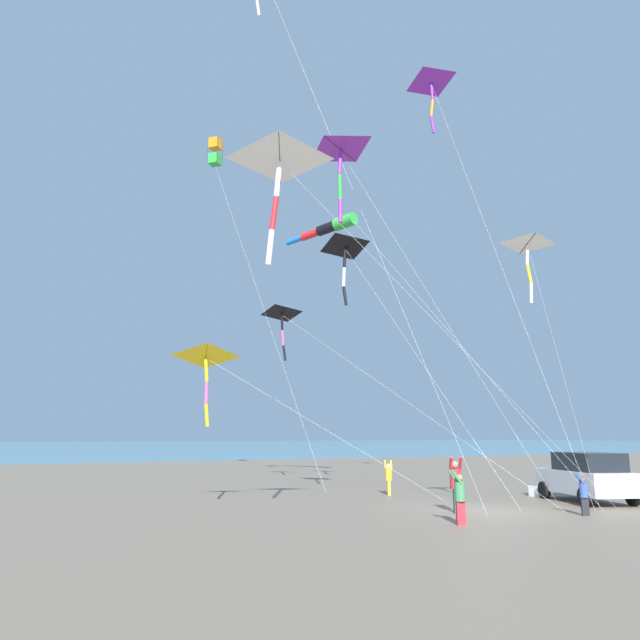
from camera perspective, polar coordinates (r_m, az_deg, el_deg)
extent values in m
plane|color=#756654|center=(21.69, 15.60, -17.14)|extent=(600.00, 600.00, 0.00)
cube|color=teal|center=(181.68, -22.62, -10.98)|extent=(240.00, 600.00, 0.01)
cube|color=silver|center=(25.77, 23.94, -13.91)|extent=(4.67, 3.18, 0.84)
cube|color=black|center=(25.43, 24.21, -12.22)|extent=(2.97, 2.39, 0.68)
cylinder|color=black|center=(26.63, 20.59, -14.93)|extent=(0.70, 0.43, 0.66)
cylinder|color=black|center=(27.52, 24.11, -14.53)|extent=(0.70, 0.43, 0.66)
cylinder|color=black|center=(24.08, 23.91, -15.18)|extent=(0.70, 0.43, 0.66)
cylinder|color=black|center=(25.06, 27.66, -14.68)|extent=(0.70, 0.43, 0.66)
cube|color=white|center=(27.39, 20.02, -15.15)|extent=(0.60, 0.40, 0.36)
cube|color=white|center=(27.38, 19.99, -14.72)|extent=(0.62, 0.42, 0.06)
cube|color=#3D7F51|center=(20.89, 12.85, -16.45)|extent=(0.34, 0.28, 0.77)
cylinder|color=#B72833|center=(20.83, 12.77, -14.53)|extent=(0.48, 0.48, 0.64)
sphere|color=#A37551|center=(20.81, 12.71, -13.33)|extent=(0.24, 0.24, 0.24)
cylinder|color=#B72833|center=(20.68, 13.23, -13.21)|extent=(0.39, 0.27, 0.48)
cylinder|color=#B72833|center=(20.62, 12.35, -13.25)|extent=(0.39, 0.27, 0.48)
cube|color=gold|center=(26.51, 6.59, -15.61)|extent=(0.27, 0.22, 0.62)
cylinder|color=gold|center=(26.47, 6.56, -14.40)|extent=(0.38, 0.38, 0.51)
sphere|color=beige|center=(26.45, 6.55, -13.64)|extent=(0.19, 0.19, 0.19)
cylinder|color=gold|center=(26.56, 6.24, -13.56)|extent=(0.31, 0.21, 0.39)
cylinder|color=gold|center=(26.58, 6.80, -13.55)|extent=(0.31, 0.21, 0.39)
cube|color=#232328|center=(21.44, 23.95, -15.95)|extent=(0.20, 0.24, 0.55)
cylinder|color=#335199|center=(21.39, 23.84, -14.61)|extent=(0.35, 0.35, 0.46)
sphere|color=brown|center=(21.37, 23.77, -13.77)|extent=(0.17, 0.17, 0.17)
cylinder|color=#335199|center=(21.22, 23.58, -13.73)|extent=(0.20, 0.27, 0.35)
cylinder|color=#335199|center=(21.44, 23.37, -13.71)|extent=(0.20, 0.27, 0.35)
cube|color=#B72833|center=(18.16, 13.27, -17.48)|extent=(0.20, 0.28, 0.65)
cylinder|color=#3D7F51|center=(18.10, 13.19, -15.62)|extent=(0.37, 0.37, 0.54)
sphere|color=#A37551|center=(18.08, 13.13, -14.45)|extent=(0.20, 0.20, 0.20)
cylinder|color=#3D7F51|center=(17.90, 12.89, -14.38)|extent=(0.17, 0.34, 0.41)
cylinder|color=#3D7F51|center=(18.15, 12.57, -14.35)|extent=(0.17, 0.34, 0.41)
pyramid|color=purple|center=(34.64, 10.59, 21.46)|extent=(2.45, 2.11, 0.86)
cylinder|color=black|center=(34.53, 10.55, 21.35)|extent=(0.77, 1.50, 0.91)
cylinder|color=purple|center=(34.22, 10.62, 20.56)|extent=(0.21, 0.18, 0.94)
cylinder|color=orange|center=(33.71, 10.61, 19.23)|extent=(0.20, 0.28, 0.96)
cylinder|color=purple|center=(33.24, 10.67, 17.84)|extent=(0.22, 0.29, 0.95)
cylinder|color=white|center=(27.02, 16.32, 6.50)|extent=(8.50, 0.58, 20.77)
cylinder|color=green|center=(31.97, 2.40, 9.35)|extent=(1.42, 1.11, 0.76)
cylinder|color=black|center=(32.67, 0.73, 8.75)|extent=(1.37, 0.99, 0.63)
cylinder|color=red|center=(33.41, -0.87, 8.17)|extent=(1.31, 0.87, 0.51)
cylinder|color=blue|center=(34.17, -2.39, 7.62)|extent=(1.26, 0.75, 0.38)
cylinder|color=white|center=(26.18, 12.46, -1.39)|extent=(11.22, 3.04, 13.45)
cylinder|color=white|center=(27.28, -5.93, 27.47)|extent=(0.23, 0.23, 0.73)
cylinder|color=white|center=(21.88, 3.77, 10.86)|extent=(5.10, 5.95, 21.20)
cube|color=orange|center=(39.77, -9.94, 16.19)|extent=(0.93, 0.93, 0.66)
cube|color=green|center=(39.30, -9.99, 14.82)|extent=(0.93, 0.93, 0.66)
cylinder|color=black|center=(39.44, -10.65, 15.61)|extent=(0.02, 0.02, 1.72)
cylinder|color=black|center=(39.13, -9.78, 15.80)|extent=(0.02, 0.02, 1.72)
cylinder|color=black|center=(39.94, -10.15, 15.23)|extent=(0.02, 0.02, 1.72)
cylinder|color=black|center=(39.64, -9.29, 15.41)|extent=(0.02, 0.02, 1.72)
cylinder|color=white|center=(31.95, -5.68, 1.91)|extent=(9.92, 2.71, 19.16)
pyramid|color=black|center=(31.30, -3.64, 0.78)|extent=(2.07, 2.01, 0.66)
cylinder|color=black|center=(31.25, -3.68, 0.63)|extent=(0.97, 1.12, 0.67)
cylinder|color=black|center=(31.18, -3.65, -0.25)|extent=(0.21, 0.23, 0.80)
cylinder|color=#EF4C93|center=(31.10, -3.57, -1.71)|extent=(0.18, 0.24, 0.81)
cylinder|color=black|center=(30.99, -3.42, -3.15)|extent=(0.27, 0.26, 0.81)
cylinder|color=white|center=(25.83, 6.84, -6.75)|extent=(13.42, 4.58, 8.70)
pyramid|color=white|center=(16.82, -3.85, 15.36)|extent=(2.13, 2.48, 0.70)
cylinder|color=black|center=(16.73, -3.86, 15.06)|extent=(1.63, 0.77, 0.66)
cylinder|color=white|center=(16.52, -4.02, 13.22)|extent=(0.29, 0.23, 0.96)
cylinder|color=red|center=(16.20, -4.40, 10.12)|extent=(0.23, 0.29, 0.96)
cylinder|color=white|center=(15.90, -4.79, 6.92)|extent=(0.27, 0.27, 0.96)
cylinder|color=white|center=(18.77, 13.97, -3.32)|extent=(0.45, 12.80, 9.73)
pyramid|color=white|center=(19.80, 19.12, 7.10)|extent=(1.33, 1.59, 0.37)
cylinder|color=black|center=(19.76, 19.16, 6.90)|extent=(1.12, 0.46, 0.32)
cylinder|color=white|center=(19.63, 19.16, 5.88)|extent=(0.10, 0.17, 0.62)
cylinder|color=yellow|center=(19.43, 19.30, 4.19)|extent=(0.20, 0.17, 0.62)
cylinder|color=white|center=(19.29, 19.49, 2.44)|extent=(0.14, 0.11, 0.62)
cylinder|color=white|center=(21.33, 22.37, -5.67)|extent=(1.99, 4.67, 8.28)
pyramid|color=black|center=(29.00, 2.48, 7.12)|extent=(2.39, 2.08, 0.87)
cylinder|color=black|center=(28.92, 2.41, 6.95)|extent=(0.78, 1.42, 0.93)
cylinder|color=black|center=(28.76, 2.37, 5.89)|extent=(0.24, 0.24, 0.92)
cylinder|color=white|center=(28.55, 2.29, 4.11)|extent=(0.23, 0.17, 0.93)
cylinder|color=black|center=(28.33, 2.39, 2.32)|extent=(0.30, 0.28, 0.94)
cylinder|color=white|center=(24.83, 9.31, -3.48)|extent=(8.23, 2.15, 11.31)
pyramid|color=purple|center=(21.13, 2.03, 16.20)|extent=(2.22, 1.85, 0.45)
cylinder|color=black|center=(21.07, 1.99, 15.95)|extent=(0.63, 1.57, 0.33)
cylinder|color=purple|center=(20.81, 1.93, 14.73)|extent=(0.21, 0.25, 0.86)
cylinder|color=green|center=(20.47, 1.91, 12.56)|extent=(0.26, 0.25, 0.87)
cylinder|color=purple|center=(20.13, 1.95, 10.36)|extent=(0.28, 0.24, 0.87)
cylinder|color=white|center=(20.82, 12.44, -1.04)|extent=(1.15, 7.90, 11.95)
pyramid|color=yellow|center=(21.13, -10.82, -3.18)|extent=(1.44, 1.90, 0.67)
cylinder|color=black|center=(21.08, -10.83, -3.42)|extent=(1.36, 0.33, 0.69)
cylinder|color=yellow|center=(21.06, -10.79, -4.69)|extent=(0.23, 0.25, 0.78)
cylinder|color=#EF4C93|center=(21.03, -10.78, -6.78)|extent=(0.13, 0.12, 0.77)
cylinder|color=yellow|center=(21.02, -10.75, -8.87)|extent=(0.20, 0.25, 0.78)
cylinder|color=white|center=(20.90, 1.10, -10.74)|extent=(3.25, 8.10, 5.12)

